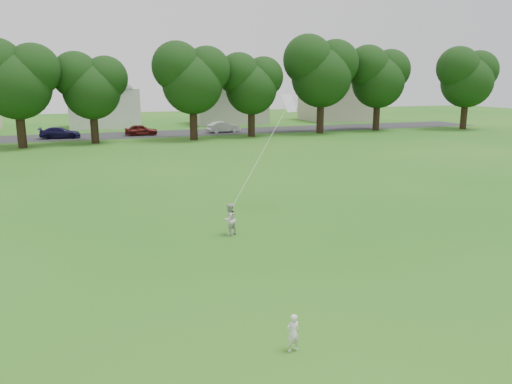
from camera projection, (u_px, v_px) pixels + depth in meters
name	position (u px, v px, depth m)	size (l,w,h in m)	color
ground	(206.00, 292.00, 14.00)	(160.00, 160.00, 0.00)	#1C5D15
street	(110.00, 136.00, 52.61)	(90.00, 7.00, 0.01)	#2D2D30
toddler	(293.00, 333.00, 10.90)	(0.32, 0.21, 0.88)	silver
older_boy	(229.00, 219.00, 19.00)	(0.61, 0.47, 1.25)	beige
kite	(262.00, 153.00, 20.54)	(2.34, 1.92, 6.23)	silver
tree_row	(162.00, 73.00, 47.48)	(82.91, 8.85, 10.77)	black
parked_cars	(3.00, 134.00, 48.30)	(45.14, 1.94, 1.29)	black
house_row	(109.00, 88.00, 60.97)	(76.54, 13.47, 10.16)	beige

